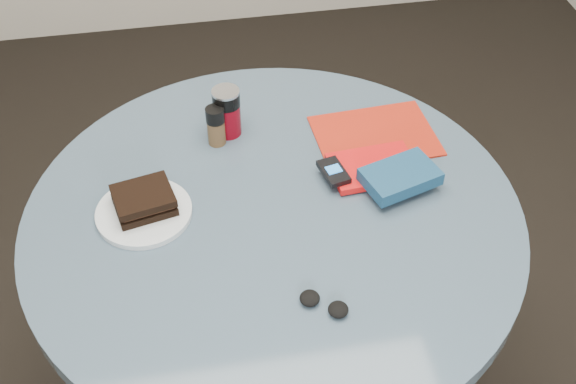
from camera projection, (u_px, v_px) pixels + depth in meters
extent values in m
cylinder|color=black|center=(276.00, 323.00, 1.71)|extent=(0.11, 0.11, 0.68)
cylinder|color=#364959|center=(273.00, 219.00, 1.46)|extent=(1.00, 1.00, 0.04)
cylinder|color=silver|center=(144.00, 212.00, 1.43)|extent=(0.25, 0.25, 0.01)
cube|color=black|center=(145.00, 205.00, 1.43)|extent=(0.13, 0.12, 0.02)
cube|color=black|center=(144.00, 200.00, 1.42)|extent=(0.12, 0.10, 0.01)
cube|color=black|center=(143.00, 196.00, 1.41)|extent=(0.13, 0.12, 0.02)
cylinder|color=maroon|center=(227.00, 119.00, 1.59)|extent=(0.07, 0.07, 0.08)
cylinder|color=black|center=(226.00, 99.00, 1.55)|extent=(0.07, 0.07, 0.03)
cylinder|color=silver|center=(225.00, 92.00, 1.54)|extent=(0.07, 0.07, 0.01)
cylinder|color=#4A3620|center=(216.00, 132.00, 1.57)|extent=(0.05, 0.05, 0.06)
cylinder|color=black|center=(215.00, 115.00, 1.54)|extent=(0.05, 0.05, 0.03)
cube|color=#9C1D0E|center=(375.00, 136.00, 1.61)|extent=(0.27, 0.21, 0.00)
cube|color=#B90E0F|center=(373.00, 167.00, 1.52)|extent=(0.19, 0.13, 0.01)
cube|color=navy|center=(400.00, 177.00, 1.47)|extent=(0.17, 0.14, 0.03)
cube|color=black|center=(333.00, 172.00, 1.49)|extent=(0.06, 0.09, 0.01)
cube|color=blue|center=(334.00, 169.00, 1.48)|extent=(0.04, 0.03, 0.00)
ellipsoid|color=black|center=(310.00, 298.00, 1.27)|extent=(0.05, 0.05, 0.02)
ellipsoid|color=black|center=(338.00, 310.00, 1.26)|extent=(0.05, 0.05, 0.02)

